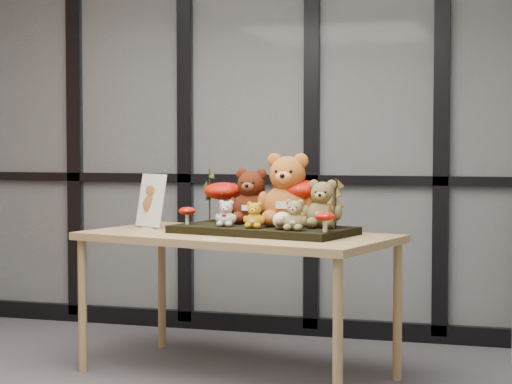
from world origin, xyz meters
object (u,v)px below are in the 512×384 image
(plush_cream_hedgehog, at_px, (282,220))
(mushroom_front_right, at_px, (325,221))
(display_table, at_px, (237,245))
(bear_beige_small, at_px, (295,213))
(bear_pooh_yellow, at_px, (288,186))
(diorama_tray, at_px, (263,230))
(mushroom_back_right, at_px, (302,200))
(mushroom_back_left, at_px, (223,200))
(sign_holder, at_px, (151,203))
(bear_small_yellow, at_px, (254,214))
(mushroom_front_left, at_px, (187,215))
(bear_white_bow, at_px, (226,212))
(bear_brown_medium, at_px, (251,193))
(bear_tan_back, at_px, (323,201))

(plush_cream_hedgehog, xyz_separation_m, mushroom_front_right, (0.25, -0.08, 0.01))
(display_table, bearing_deg, plush_cream_hedgehog, -9.17)
(bear_beige_small, bearing_deg, bear_pooh_yellow, 126.31)
(bear_pooh_yellow, relative_size, mushroom_front_right, 3.87)
(diorama_tray, bearing_deg, plush_cream_hedgehog, -31.58)
(diorama_tray, height_order, mushroom_back_right, mushroom_back_right)
(mushroom_front_right, bearing_deg, diorama_tray, 150.03)
(diorama_tray, bearing_deg, bear_beige_small, -26.69)
(mushroom_back_left, distance_m, sign_holder, 0.43)
(bear_small_yellow, height_order, mushroom_front_left, bear_small_yellow)
(bear_white_bow, distance_m, mushroom_front_left, 0.26)
(mushroom_back_left, bearing_deg, bear_white_bow, -68.39)
(bear_pooh_yellow, distance_m, bear_brown_medium, 0.25)
(plush_cream_hedgehog, xyz_separation_m, mushroom_back_left, (-0.46, 0.38, 0.08))
(mushroom_back_right, relative_size, sign_holder, 0.88)
(bear_brown_medium, distance_m, bear_beige_small, 0.49)
(mushroom_back_left, bearing_deg, sign_holder, -168.14)
(bear_small_yellow, bearing_deg, diorama_tray, 100.39)
(mushroom_back_left, bearing_deg, diorama_tray, -36.26)
(bear_beige_small, bearing_deg, mushroom_back_right, 110.83)
(bear_small_yellow, height_order, bear_beige_small, bear_beige_small)
(diorama_tray, bearing_deg, bear_tan_back, 13.58)
(bear_small_yellow, bearing_deg, plush_cream_hedgehog, 6.18)
(bear_small_yellow, distance_m, mushroom_back_left, 0.47)
(mushroom_back_right, bearing_deg, bear_white_bow, -154.84)
(display_table, height_order, mushroom_back_left, mushroom_back_left)
(bear_brown_medium, relative_size, mushroom_front_right, 3.02)
(bear_pooh_yellow, height_order, bear_beige_small, bear_pooh_yellow)
(bear_white_bow, bearing_deg, mushroom_back_right, 39.28)
(diorama_tray, bearing_deg, sign_holder, -176.60)
(bear_pooh_yellow, bearing_deg, sign_holder, -170.72)
(bear_white_bow, height_order, mushroom_back_left, mushroom_back_left)
(diorama_tray, bearing_deg, bear_white_bow, -142.49)
(bear_white_bow, relative_size, mushroom_back_left, 0.63)
(bear_pooh_yellow, height_order, sign_holder, bear_pooh_yellow)
(bear_pooh_yellow, bearing_deg, mushroom_front_left, -158.03)
(bear_pooh_yellow, height_order, mushroom_front_left, bear_pooh_yellow)
(diorama_tray, height_order, bear_small_yellow, bear_small_yellow)
(bear_brown_medium, height_order, mushroom_front_right, bear_brown_medium)
(bear_small_yellow, bearing_deg, mushroom_front_left, 178.51)
(bear_pooh_yellow, distance_m, bear_tan_back, 0.24)
(display_table, height_order, mushroom_front_left, mushroom_front_left)
(mushroom_back_left, bearing_deg, bear_brown_medium, -22.42)
(bear_white_bow, bearing_deg, bear_brown_medium, 85.59)
(plush_cream_hedgehog, xyz_separation_m, mushroom_front_left, (-0.59, 0.14, 0.00))
(bear_brown_medium, xyz_separation_m, mushroom_front_left, (-0.33, -0.16, -0.12))
(mushroom_front_left, distance_m, sign_holder, 0.32)
(bear_white_bow, xyz_separation_m, mushroom_back_left, (-0.12, 0.30, 0.05))
(display_table, distance_m, plush_cream_hedgehog, 0.35)
(mushroom_back_left, height_order, mushroom_back_right, mushroom_back_right)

